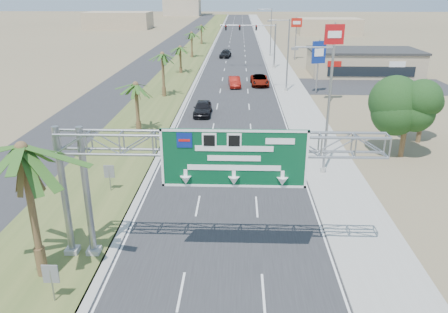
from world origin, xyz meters
name	(u,v)px	position (x,y,z in m)	size (l,w,h in m)	color
road	(237,44)	(0.00, 110.00, 0.01)	(12.00, 300.00, 0.02)	#28282B
sidewalk_right	(268,44)	(8.50, 110.00, 0.05)	(4.00, 300.00, 0.10)	#9E9B93
median_grass	(200,44)	(-10.00, 110.00, 0.06)	(7.00, 300.00, 0.12)	#435626
opposing_road	(174,44)	(-17.00, 110.00, 0.01)	(8.00, 300.00, 0.02)	#28282B
sign_gantry	(203,154)	(-1.06, 9.93, 6.06)	(16.75, 1.24, 7.50)	gray
palm_near	(21,149)	(-9.20, 8.00, 6.93)	(5.70, 5.70, 8.35)	brown
palm_row_b	(136,85)	(-9.50, 32.00, 4.90)	(3.99, 3.99, 5.95)	brown
palm_row_c	(162,55)	(-9.50, 48.00, 5.66)	(3.99, 3.99, 6.75)	brown
palm_row_d	(180,48)	(-9.50, 66.00, 4.42)	(3.99, 3.99, 5.45)	brown
palm_row_e	(191,33)	(-9.50, 85.00, 5.09)	(3.99, 3.99, 6.15)	brown
palm_row_f	(201,26)	(-9.50, 110.00, 4.71)	(3.99, 3.99, 5.75)	brown
streetlight_near	(325,116)	(7.30, 22.00, 4.69)	(3.27, 0.44, 10.00)	gray
streetlight_mid	(286,59)	(7.30, 52.00, 4.69)	(3.27, 0.44, 10.00)	gray
streetlight_far	(270,34)	(7.30, 88.00, 4.69)	(3.27, 0.44, 10.00)	gray
signal_mast	(264,42)	(5.17, 71.97, 4.85)	(10.28, 0.71, 8.00)	gray
store_building	(363,63)	(22.00, 66.00, 2.00)	(18.00, 10.00, 4.00)	tan
oak_near	(408,106)	(15.00, 26.00, 4.53)	(4.50, 4.50, 6.80)	brown
oak_far	(424,103)	(18.00, 30.00, 3.82)	(3.50, 3.50, 5.60)	brown
median_signback_a	(51,277)	(-7.80, 6.00, 1.45)	(0.75, 0.08, 2.08)	gray
median_signback_b	(109,173)	(-8.50, 18.00, 1.45)	(0.75, 0.08, 2.08)	gray
building_distant_left	(119,20)	(-45.00, 160.00, 3.00)	(24.00, 14.00, 6.00)	tan
building_distant_right	(329,26)	(30.00, 140.00, 2.50)	(20.00, 12.00, 5.00)	tan
car_left_lane	(203,108)	(-3.51, 38.95, 0.84)	(1.98, 4.93, 1.68)	black
car_mid_lane	(234,82)	(0.01, 54.88, 0.77)	(1.63, 4.68, 1.54)	maroon
car_right_lane	(260,80)	(3.85, 56.22, 0.79)	(2.63, 5.70, 1.58)	gray
car_far	(225,54)	(-2.31, 85.54, 0.77)	(2.14, 5.27, 1.53)	black
pole_sign_red_near	(334,40)	(12.27, 45.02, 7.98)	(2.42, 0.60, 10.05)	gray
pole_sign_blue	(319,54)	(11.62, 51.01, 5.44)	(1.98, 0.99, 7.41)	gray
pole_sign_red_far	(296,26)	(12.32, 82.90, 6.77)	(2.20, 0.38, 8.57)	gray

